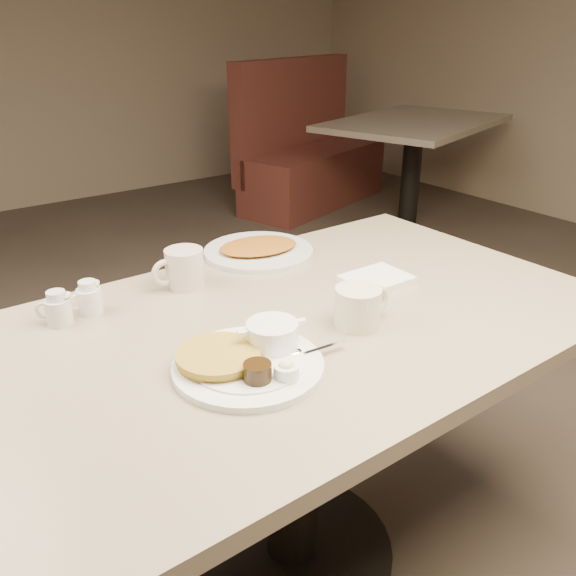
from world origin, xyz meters
TOP-DOWN VIEW (x-y plane):
  - room at (0.00, 0.00)m, footprint 7.04×8.04m
  - diner_table at (0.00, 0.00)m, footprint 1.50×0.90m
  - main_plate at (-0.19, -0.11)m, footprint 0.39×0.36m
  - coffee_mug_near at (0.10, -0.11)m, footprint 0.15×0.10m
  - napkin at (0.30, 0.03)m, footprint 0.17×0.13m
  - coffee_mug_far at (-0.12, 0.31)m, footprint 0.14×0.10m
  - creamer_left at (-0.36, 0.31)m, footprint 0.09×0.07m
  - creamer_right at (-0.44, 0.29)m, footprint 0.08×0.06m
  - hash_plate at (0.17, 0.39)m, footprint 0.37×0.37m
  - booth_back_right at (2.25, 2.67)m, footprint 1.74×1.90m

SIDE VIEW (x-z plane):
  - booth_back_right at x=2.25m, z-range -0.15..0.97m
  - diner_table at x=0.00m, z-range 0.21..0.96m
  - napkin at x=0.30m, z-range 0.75..0.77m
  - hash_plate at x=0.17m, z-range 0.75..0.78m
  - main_plate at x=-0.19m, z-range 0.74..0.81m
  - creamer_right at x=-0.44m, z-range 0.75..0.83m
  - creamer_left at x=-0.36m, z-range 0.75..0.83m
  - coffee_mug_near at x=0.10m, z-range 0.75..0.84m
  - coffee_mug_far at x=-0.12m, z-range 0.75..0.85m
  - room at x=0.00m, z-range -0.02..2.82m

